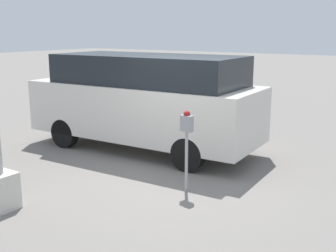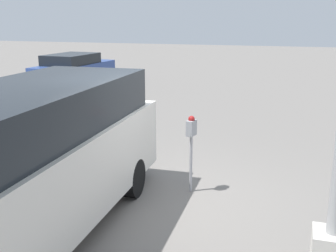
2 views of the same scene
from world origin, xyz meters
TOP-DOWN VIEW (x-y plane):
  - ground_plane at (0.00, 0.00)m, footprint 80.00×80.00m
  - parking_meter_near at (-0.55, 0.38)m, footprint 0.22×0.15m
  - parked_van at (1.52, -1.24)m, footprint 5.17×2.07m

SIDE VIEW (x-z plane):
  - ground_plane at x=0.00m, z-range 0.00..0.00m
  - parking_meter_near at x=-0.55m, z-range 0.32..1.66m
  - parked_van at x=1.52m, z-range 0.08..2.15m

